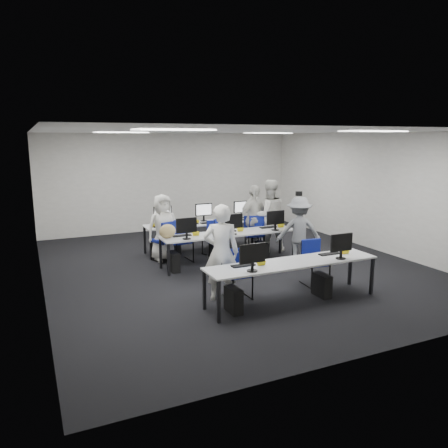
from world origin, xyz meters
name	(u,v)px	position (x,y,z in m)	size (l,w,h in m)	color
room	(233,201)	(0.00, 0.00, 1.50)	(9.00, 9.02, 3.00)	black
ceiling_panels	(234,132)	(0.00, 0.00, 2.98)	(5.20, 4.60, 0.02)	white
desk_front	(293,265)	(0.00, -2.40, 0.68)	(3.20, 0.70, 0.73)	#AEB0B2
desk_mid	(230,235)	(0.00, 0.20, 0.68)	(3.20, 0.70, 0.73)	#AEB0B2
desk_back	(206,224)	(0.00, 1.60, 0.68)	(3.20, 0.70, 0.73)	#AEB0B2
equipment_front	(283,284)	(-0.19, -2.42, 0.36)	(2.51, 0.41, 1.19)	#0D37AA
equipment_mid	(222,250)	(-0.19, 0.18, 0.36)	(2.91, 0.41, 1.19)	white
equipment_back	(213,235)	(0.19, 1.62, 0.36)	(2.91, 0.41, 1.19)	white
chair_0	(237,283)	(-0.80, -1.82, 0.28)	(0.43, 0.47, 0.87)	navy
chair_1	(315,271)	(0.91, -1.82, 0.28)	(0.48, 0.51, 0.89)	navy
chair_2	(181,249)	(-0.96, 0.86, 0.30)	(0.50, 0.54, 0.95)	navy
chair_3	(216,247)	(-0.09, 0.74, 0.28)	(0.55, 0.58, 0.90)	navy
chair_4	(254,241)	(0.98, 0.85, 0.29)	(0.55, 0.58, 0.92)	navy
chair_5	(165,248)	(-1.27, 1.07, 0.30)	(0.62, 0.64, 0.96)	navy
chair_6	(215,243)	(0.02, 1.06, 0.30)	(0.61, 0.63, 0.95)	navy
chair_7	(255,239)	(1.12, 1.02, 0.30)	(0.57, 0.60, 0.95)	navy
handbag	(167,231)	(-1.45, 0.27, 0.88)	(0.38, 0.24, 0.31)	tan
student_0	(221,252)	(-1.09, -1.78, 0.87)	(0.63, 0.42, 1.74)	beige
student_1	(269,216)	(1.41, 0.85, 0.92)	(0.89, 0.69, 1.83)	beige
student_2	(163,228)	(-1.29, 1.13, 0.79)	(0.77, 0.50, 1.57)	beige
student_3	(253,219)	(1.03, 0.96, 0.85)	(1.00, 0.42, 1.71)	beige
photographer	(299,231)	(1.42, -0.48, 0.78)	(1.01, 0.58, 1.56)	slate
dslr_camera	(299,194)	(1.50, -0.31, 1.61)	(0.14, 0.18, 0.10)	black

